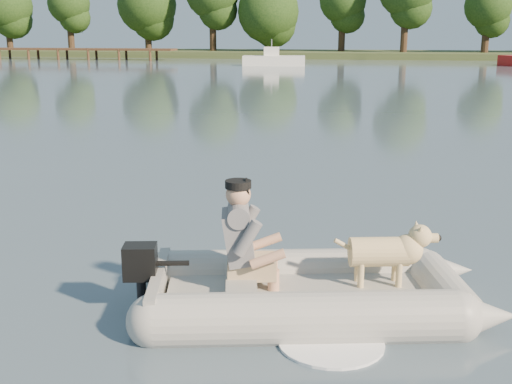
% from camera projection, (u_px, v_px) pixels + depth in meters
% --- Properties ---
extents(water, '(160.00, 160.00, 0.00)m').
position_uv_depth(water, '(214.00, 320.00, 6.01)').
color(water, slate).
rests_on(water, ground).
extents(shore_bank, '(160.00, 12.00, 0.70)m').
position_uv_depth(shore_bank, '(365.00, 55.00, 65.03)').
color(shore_bank, '#47512D').
rests_on(shore_bank, water).
extents(dock, '(18.00, 2.00, 1.04)m').
position_uv_depth(dock, '(82.00, 54.00, 60.10)').
color(dock, '#4C331E').
rests_on(dock, water).
extents(treeline, '(84.66, 7.35, 9.27)m').
position_uv_depth(treeline, '(427.00, 2.00, 61.87)').
color(treeline, '#332316').
rests_on(treeline, shore_bank).
extents(dinghy, '(5.34, 4.36, 1.37)m').
position_uv_depth(dinghy, '(313.00, 252.00, 6.11)').
color(dinghy, '#A0A09B').
rests_on(dinghy, water).
extents(man, '(0.84, 0.76, 1.07)m').
position_uv_depth(man, '(241.00, 233.00, 6.09)').
color(man, slate).
rests_on(man, dinghy).
extents(dog, '(0.97, 0.52, 0.62)m').
position_uv_depth(dog, '(379.00, 257.00, 6.20)').
color(dog, '#D6BE7B').
rests_on(dog, dinghy).
extents(outboard_motor, '(0.46, 0.37, 0.78)m').
position_uv_depth(outboard_motor, '(141.00, 282.00, 6.12)').
color(outboard_motor, black).
rests_on(outboard_motor, dinghy).
extents(motorboat, '(5.14, 2.47, 2.10)m').
position_uv_depth(motorboat, '(274.00, 53.00, 49.35)').
color(motorboat, white).
rests_on(motorboat, water).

